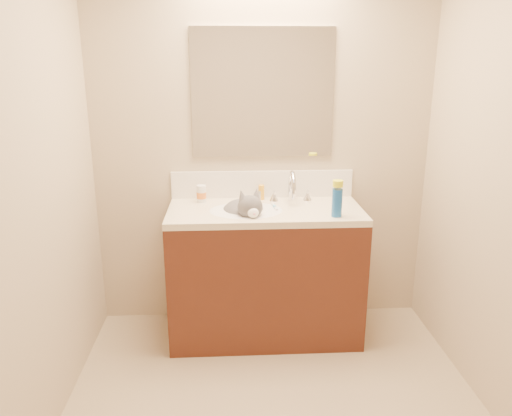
{
  "coord_description": "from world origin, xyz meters",
  "views": [
    {
      "loc": [
        -0.22,
        -1.97,
        1.75
      ],
      "look_at": [
        -0.06,
        0.92,
        0.88
      ],
      "focal_mm": 35.0,
      "sensor_mm": 36.0,
      "label": 1
    }
  ],
  "objects": [
    {
      "name": "vanity_cabinet",
      "position": [
        0.0,
        0.97,
        0.41
      ],
      "size": [
        1.2,
        0.55,
        0.82
      ],
      "primitive_type": "cube",
      "color": "#461E12",
      "rests_on": "ground"
    },
    {
      "name": "toothbrush_head",
      "position": [
        0.06,
        1.0,
        0.87
      ],
      "size": [
        0.02,
        0.03,
        0.02
      ],
      "primitive_type": "cube",
      "rotation": [
        0.0,
        0.0,
        0.13
      ],
      "color": "#71C7F1",
      "rests_on": "counter_slab"
    },
    {
      "name": "silver_jar",
      "position": [
        -0.02,
        1.19,
        0.89
      ],
      "size": [
        0.05,
        0.05,
        0.06
      ],
      "primitive_type": "cylinder",
      "rotation": [
        0.0,
        0.0,
        -0.05
      ],
      "color": "#B7B7BC",
      "rests_on": "counter_slab"
    },
    {
      "name": "toothbrush",
      "position": [
        0.06,
        1.0,
        0.86
      ],
      "size": [
        0.03,
        0.14,
        0.01
      ],
      "primitive_type": "cube",
      "rotation": [
        0.0,
        0.0,
        0.13
      ],
      "color": "white",
      "rests_on": "counter_slab"
    },
    {
      "name": "spray_can",
      "position": [
        0.41,
        0.79,
        0.94
      ],
      "size": [
        0.08,
        0.08,
        0.17
      ],
      "primitive_type": "cylinder",
      "rotation": [
        0.0,
        0.0,
        0.28
      ],
      "color": "#1853A9",
      "rests_on": "counter_slab"
    },
    {
      "name": "room_shell",
      "position": [
        0.0,
        0.0,
        1.49
      ],
      "size": [
        2.24,
        2.54,
        2.52
      ],
      "color": "tan",
      "rests_on": "ground"
    },
    {
      "name": "basin",
      "position": [
        -0.12,
        0.94,
        0.79
      ],
      "size": [
        0.45,
        0.36,
        0.14
      ],
      "primitive_type": "ellipsoid",
      "color": "white",
      "rests_on": "vanity_cabinet"
    },
    {
      "name": "backsplash",
      "position": [
        0.0,
        1.24,
        0.95
      ],
      "size": [
        1.2,
        0.02,
        0.18
      ],
      "primitive_type": "cube",
      "color": "white",
      "rests_on": "counter_slab"
    },
    {
      "name": "faucet",
      "position": [
        0.18,
        1.11,
        0.95
      ],
      "size": [
        0.28,
        0.2,
        0.21
      ],
      "color": "silver",
      "rests_on": "counter_slab"
    },
    {
      "name": "amber_bottle",
      "position": [
        -0.01,
        1.19,
        0.91
      ],
      "size": [
        0.05,
        0.05,
        0.1
      ],
      "primitive_type": "cylinder",
      "rotation": [
        0.0,
        0.0,
        0.41
      ],
      "color": "gold",
      "rests_on": "counter_slab"
    },
    {
      "name": "counter_slab",
      "position": [
        0.0,
        0.97,
        0.84
      ],
      "size": [
        1.2,
        0.55,
        0.04
      ],
      "primitive_type": "cube",
      "color": "beige",
      "rests_on": "vanity_cabinet"
    },
    {
      "name": "pill_bottle",
      "position": [
        -0.4,
        1.15,
        0.92
      ],
      "size": [
        0.06,
        0.06,
        0.11
      ],
      "primitive_type": "cylinder",
      "rotation": [
        0.0,
        0.0,
        -0.0
      ],
      "color": "white",
      "rests_on": "counter_slab"
    },
    {
      "name": "cat",
      "position": [
        -0.13,
        0.96,
        0.83
      ],
      "size": [
        0.38,
        0.42,
        0.32
      ],
      "rotation": [
        0.0,
        0.0,
        0.25
      ],
      "color": "#4F4D4F",
      "rests_on": "basin"
    },
    {
      "name": "spray_cap",
      "position": [
        0.41,
        0.79,
        1.06
      ],
      "size": [
        0.08,
        0.08,
        0.04
      ],
      "primitive_type": "cylinder",
      "rotation": [
        0.0,
        0.0,
        0.28
      ],
      "color": "yellow",
      "rests_on": "spray_can"
    },
    {
      "name": "mirror",
      "position": [
        0.0,
        1.24,
        1.54
      ],
      "size": [
        0.9,
        0.02,
        0.8
      ],
      "primitive_type": "cube",
      "color": "white",
      "rests_on": "room_shell"
    },
    {
      "name": "pill_label",
      "position": [
        -0.4,
        1.15,
        0.91
      ],
      "size": [
        0.06,
        0.06,
        0.04
      ],
      "primitive_type": "cylinder",
      "rotation": [
        0.0,
        0.0,
        -0.0
      ],
      "color": "orange",
      "rests_on": "pill_bottle"
    }
  ]
}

